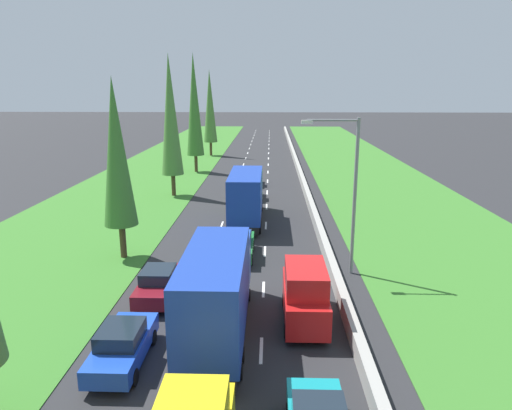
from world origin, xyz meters
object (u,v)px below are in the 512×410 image
Objects in this scene: poplar_tree_fifth at (210,106)px; maroon_sedan_left_lane at (159,283)px; silver_hatchback_centre_lane at (252,190)px; blue_box_truck_centre_lane at (218,290)px; blue_sedan_left_lane at (122,345)px; red_van_right_lane at (305,294)px; poplar_tree_second at (117,153)px; green_sedan_centre_lane at (239,245)px; street_light_mast at (349,186)px; poplar_tree_third at (170,115)px; blue_box_truck_centre_lane_fourth at (246,196)px; poplar_tree_fourth at (194,105)px; blue_hatchback_centre_lane at (252,177)px.

maroon_sedan_left_lane is at bearing -85.73° from poplar_tree_fifth.
blue_box_truck_centre_lane is at bearing -90.80° from silver_hatchback_centre_lane.
poplar_tree_fifth is (-3.84, 57.96, 6.93)m from blue_sedan_left_lane.
poplar_tree_second is at bearing 143.34° from red_van_right_lane.
green_sedan_centre_lane is at bearing 2.04° from poplar_tree_second.
poplar_tree_second reaches higher than green_sedan_centre_lane.
street_light_mast is (10.09, 3.64, 4.42)m from maroon_sedan_left_lane.
blue_box_truck_centre_lane is 28.72m from poplar_tree_third.
poplar_tree_fifth reaches higher than red_van_right_lane.
poplar_tree_second is (-3.67, 5.81, 5.88)m from maroon_sedan_left_lane.
blue_box_truck_centre_lane is 1.04× the size of street_light_mast.
poplar_tree_fifth is (-11.18, 54.39, 6.34)m from red_van_right_lane.
blue_box_truck_centre_lane is at bearing -74.53° from poplar_tree_third.
green_sedan_centre_lane is 9.45m from poplar_tree_second.
maroon_sedan_left_lane is at bearing -80.22° from poplar_tree_third.
poplar_tree_third is at bearing 105.47° from blue_box_truck_centre_lane.
blue_sedan_left_lane is at bearing -100.77° from blue_box_truck_centre_lane_fourth.
blue_box_truck_centre_lane_fourth is 0.83× the size of poplar_tree_second.
poplar_tree_second is 14.00m from street_light_mast.
silver_hatchback_centre_lane is at bearing 82.21° from blue_sedan_left_lane.
poplar_tree_second reaches higher than red_van_right_lane.
poplar_tree_fifth reaches higher than poplar_tree_second.
blue_sedan_left_lane is 0.50× the size of street_light_mast.
blue_box_truck_centre_lane_fourth is at bearing -90.47° from silver_hatchback_centre_lane.
maroon_sedan_left_lane is at bearing -121.48° from green_sedan_centre_lane.
poplar_tree_fourth is (-7.76, 14.63, 7.63)m from silver_hatchback_centre_lane.
poplar_tree_fourth is (0.11, 13.72, 0.51)m from poplar_tree_third.
green_sedan_centre_lane is 0.92× the size of red_van_right_lane.
blue_hatchback_centre_lane is 25.06m from poplar_tree_second.
poplar_tree_fifth is at bearing 101.42° from blue_box_truck_centre_lane_fourth.
poplar_tree_third is (-3.99, 29.31, 7.15)m from blue_sedan_left_lane.
blue_sedan_left_lane is 13.61m from poplar_tree_second.
red_van_right_lane is (7.30, -2.35, 0.59)m from maroon_sedan_left_lane.
blue_box_truck_centre_lane_fourth is 0.68× the size of poplar_tree_third.
blue_box_truck_centre_lane_fourth is 2.41× the size of blue_hatchback_centre_lane.
poplar_tree_fifth is (-7.35, 55.76, 5.56)m from blue_box_truck_centre_lane.
blue_box_truck_centre_lane is 0.70× the size of poplar_tree_fifth.
poplar_tree_fourth is 1.65× the size of street_light_mast.
poplar_tree_fifth is (-7.60, 45.97, 6.93)m from green_sedan_centre_lane.
red_van_right_lane is at bearing -83.31° from blue_hatchback_centre_lane.
street_light_mast is at bearing 65.05° from red_van_right_lane.
silver_hatchback_centre_lane is at bearing 89.53° from blue_box_truck_centre_lane_fourth.
poplar_tree_third is (-7.76, 17.33, 7.15)m from green_sedan_centre_lane.
poplar_tree_fifth reaches higher than blue_hatchback_centre_lane.
blue_box_truck_centre_lane reaches higher than blue_sedan_left_lane.
street_light_mast is (13.97, -48.40, -2.51)m from poplar_tree_fifth.
poplar_tree_third is 28.64m from poplar_tree_fifth.
blue_box_truck_centre_lane is 2.41× the size of silver_hatchback_centre_lane.
red_van_right_lane is at bearing -82.07° from silver_hatchback_centre_lane.
poplar_tree_fourth reaches higher than poplar_tree_second.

